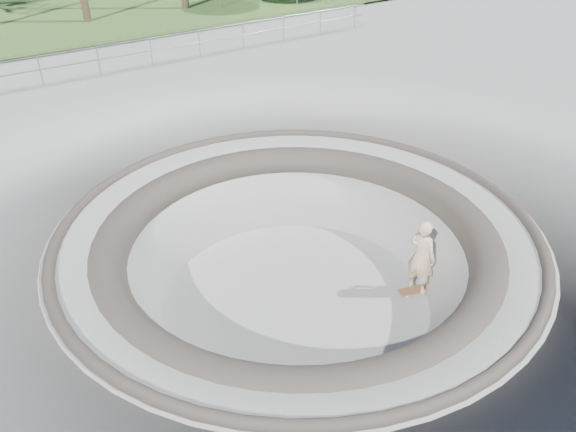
# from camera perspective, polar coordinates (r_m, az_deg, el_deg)

# --- Properties ---
(ground) EXTENTS (180.00, 180.00, 0.00)m
(ground) POSITION_cam_1_polar(r_m,az_deg,el_deg) (11.94, 0.96, -1.20)
(ground) COLOR #A8A7A2
(ground) RESTS_ON ground
(skate_bowl) EXTENTS (14.00, 14.00, 4.10)m
(skate_bowl) POSITION_cam_1_polar(r_m,az_deg,el_deg) (13.03, 0.89, -7.95)
(skate_bowl) COLOR #A8A7A2
(skate_bowl) RESTS_ON ground
(safety_railing) EXTENTS (25.00, 0.06, 1.03)m
(safety_railing) POSITION_cam_1_polar(r_m,az_deg,el_deg) (21.71, -18.69, 14.74)
(safety_railing) COLOR #9899A0
(safety_railing) RESTS_ON ground
(skateboard) EXTENTS (0.92, 0.47, 0.09)m
(skateboard) POSITION_cam_1_polar(r_m,az_deg,el_deg) (13.50, 12.92, -7.27)
(skateboard) COLOR #95633B
(skateboard) RESTS_ON ground
(skater) EXTENTS (0.53, 0.73, 1.86)m
(skater) POSITION_cam_1_polar(r_m,az_deg,el_deg) (12.94, 13.41, -4.01)
(skater) COLOR beige
(skater) RESTS_ON skateboard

